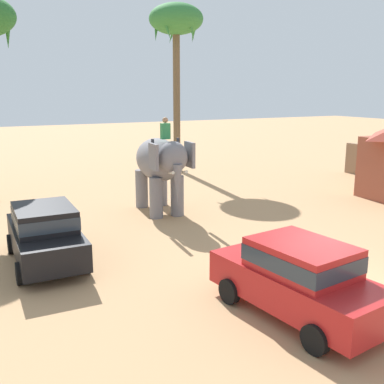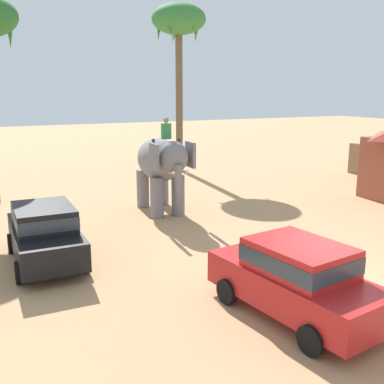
{
  "view_description": "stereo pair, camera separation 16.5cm",
  "coord_description": "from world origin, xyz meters",
  "px_view_note": "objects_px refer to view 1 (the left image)",
  "views": [
    {
      "loc": [
        -7.96,
        -7.77,
        4.85
      ],
      "look_at": [
        -1.2,
        5.12,
        1.6
      ],
      "focal_mm": 42.46,
      "sensor_mm": 36.0,
      "label": 1
    },
    {
      "loc": [
        -7.82,
        -7.84,
        4.85
      ],
      "look_at": [
        -1.2,
        5.12,
        1.6
      ],
      "focal_mm": 42.46,
      "sensor_mm": 36.0,
      "label": 2
    }
  ],
  "objects_px": {
    "elephant_with_mahout": "(160,164)",
    "car_sedan_foreground": "(299,276)",
    "car_parked_far_side": "(45,232)",
    "palm_tree_left_of_road": "(176,26)"
  },
  "relations": [
    {
      "from": "elephant_with_mahout",
      "to": "palm_tree_left_of_road",
      "type": "relative_size",
      "value": 0.4
    },
    {
      "from": "palm_tree_left_of_road",
      "to": "car_parked_far_side",
      "type": "bearing_deg",
      "value": -129.28
    },
    {
      "from": "car_parked_far_side",
      "to": "elephant_with_mahout",
      "type": "relative_size",
      "value": 1.06
    },
    {
      "from": "car_parked_far_side",
      "to": "palm_tree_left_of_road",
      "type": "xyz_separation_m",
      "value": [
        10.23,
        12.51,
        7.68
      ]
    },
    {
      "from": "car_parked_far_side",
      "to": "elephant_with_mahout",
      "type": "height_order",
      "value": "elephant_with_mahout"
    },
    {
      "from": "car_sedan_foreground",
      "to": "palm_tree_left_of_road",
      "type": "bearing_deg",
      "value": 72.01
    },
    {
      "from": "car_parked_far_side",
      "to": "palm_tree_left_of_road",
      "type": "distance_m",
      "value": 17.89
    },
    {
      "from": "car_sedan_foreground",
      "to": "palm_tree_left_of_road",
      "type": "relative_size",
      "value": 0.43
    },
    {
      "from": "elephant_with_mahout",
      "to": "car_sedan_foreground",
      "type": "bearing_deg",
      "value": -95.42
    },
    {
      "from": "car_sedan_foreground",
      "to": "car_parked_far_side",
      "type": "xyz_separation_m",
      "value": [
        -4.29,
        5.79,
        0.0
      ]
    }
  ]
}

